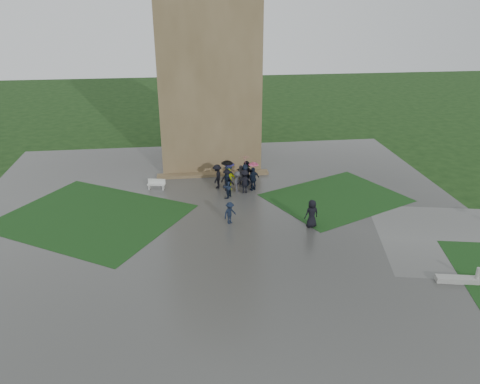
{
  "coord_description": "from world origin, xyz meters",
  "views": [
    {
      "loc": [
        -2.21,
        -24.83,
        13.68
      ],
      "look_at": [
        1.4,
        4.2,
        1.2
      ],
      "focal_mm": 35.0,
      "sensor_mm": 36.0,
      "label": 1
    }
  ],
  "objects": [
    {
      "name": "bench",
      "position": [
        -4.44,
        8.31,
        0.42
      ],
      "size": [
        1.38,
        0.68,
        0.77
      ],
      "rotation": [
        0.0,
        0.0,
        -0.21
      ],
      "color": "beige",
      "rests_on": "plaza"
    },
    {
      "name": "pedestrian_near",
      "position": [
        5.52,
        0.83,
        0.93
      ],
      "size": [
        1.0,
        0.78,
        1.82
      ],
      "primitive_type": "imported",
      "rotation": [
        0.0,
        0.0,
        3.35
      ],
      "color": "black",
      "rests_on": "plaza"
    },
    {
      "name": "tower",
      "position": [
        0.0,
        15.0,
        9.0
      ],
      "size": [
        8.0,
        8.0,
        18.0
      ],
      "primitive_type": "cube",
      "color": "brown",
      "rests_on": "ground"
    },
    {
      "name": "visitor_cluster",
      "position": [
        1.65,
        7.63,
        1.04
      ],
      "size": [
        3.72,
        3.87,
        2.42
      ],
      "color": "black",
      "rests_on": "plaza"
    },
    {
      "name": "lawn_inset_left",
      "position": [
        -8.5,
        4.0,
        0.03
      ],
      "size": [
        14.1,
        13.46,
        0.01
      ],
      "primitive_type": "cube",
      "rotation": [
        0.0,
        0.0,
        -0.56
      ],
      "color": "black",
      "rests_on": "plaza"
    },
    {
      "name": "tower_plinth",
      "position": [
        0.0,
        10.6,
        0.13
      ],
      "size": [
        9.0,
        0.8,
        0.22
      ],
      "primitive_type": "cube",
      "color": "brown",
      "rests_on": "plaza"
    },
    {
      "name": "ground",
      "position": [
        0.0,
        0.0,
        0.0
      ],
      "size": [
        120.0,
        120.0,
        0.0
      ],
      "primitive_type": "plane",
      "color": "black"
    },
    {
      "name": "lawn_inset_right",
      "position": [
        8.5,
        5.0,
        0.03
      ],
      "size": [
        11.12,
        10.15,
        0.01
      ],
      "primitive_type": "cube",
      "rotation": [
        0.0,
        0.0,
        0.44
      ],
      "color": "black",
      "rests_on": "plaza"
    },
    {
      "name": "pedestrian_mid",
      "position": [
        0.48,
        1.95,
        0.75
      ],
      "size": [
        1.05,
        0.96,
        1.46
      ],
      "primitive_type": "imported",
      "rotation": [
        0.0,
        0.0,
        0.65
      ],
      "color": "black",
      "rests_on": "plaza"
    },
    {
      "name": "plaza",
      "position": [
        0.0,
        2.0,
        0.01
      ],
      "size": [
        34.0,
        34.0,
        0.02
      ],
      "primitive_type": "cube",
      "color": "#353533",
      "rests_on": "ground"
    }
  ]
}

